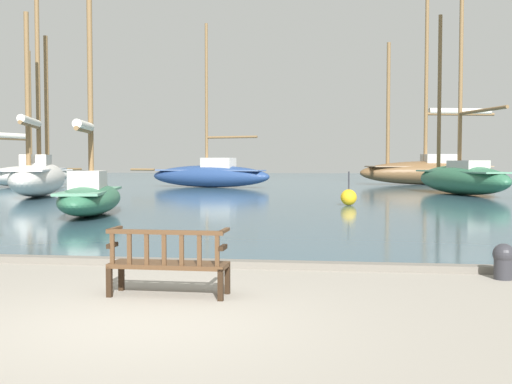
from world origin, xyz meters
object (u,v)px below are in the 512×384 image
Objects in this scene: sailboat_nearest_port at (461,176)px; channel_buoy at (349,197)px; sailboat_outer_starboard at (90,194)px; park_bench at (168,262)px; mooring_bollard at (504,260)px; sailboat_centre_channel at (429,168)px; sailboat_nearest_starboard at (29,174)px; sailboat_distant_harbor at (38,175)px; sailboat_outer_port at (210,174)px.

sailboat_nearest_port is 8.96× the size of channel_buoy.
sailboat_outer_starboard is 10.06m from channel_buoy.
mooring_bollard is at bearing 21.58° from park_bench.
sailboat_centre_channel is (14.38, 28.91, 0.55)m from sailboat_outer_starboard.
sailboat_centre_channel is at bearing 63.56° from sailboat_outer_starboard.
mooring_bollard is at bearing -41.92° from sailboat_outer_starboard.
park_bench is 17.25m from channel_buoy.
sailboat_nearest_starboard is 17.82× the size of mooring_bollard.
park_bench is 12.81m from sailboat_outer_starboard.
sailboat_centre_channel is 1.41× the size of sailboat_distant_harbor.
sailboat_distant_harbor is at bearing 131.57° from mooring_bollard.
sailboat_outer_port is at bearing 61.79° from sailboat_distant_harbor.
sailboat_outer_port is (-14.86, 7.06, -0.10)m from sailboat_nearest_port.
sailboat_nearest_starboard is 7.44× the size of channel_buoy.
sailboat_outer_starboard is 25.73m from sailboat_nearest_starboard.
sailboat_nearest_port is 21.59m from sailboat_distant_harbor.
sailboat_outer_port reaches higher than sailboat_distant_harbor.
mooring_bollard is at bearing -98.42° from sailboat_nearest_port.
sailboat_centre_channel is 27.12× the size of mooring_bollard.
sailboat_nearest_port is at bearing 72.21° from park_bench.
park_bench is 0.15× the size of sailboat_outer_port.
mooring_bollard is at bearing -70.23° from sailboat_outer_port.
sailboat_outer_starboard is 13.59× the size of mooring_bollard.
sailboat_distant_harbor is 26.39m from mooring_bollard.
sailboat_outer_port is 16.63m from sailboat_centre_channel.
sailboat_outer_port is (-6.46, 33.25, 0.48)m from park_bench.
sailboat_distant_harbor reaches higher than mooring_bollard.
sailboat_centre_channel reaches higher than sailboat_distant_harbor.
sailboat_outer_starboard is at bearing -58.38° from sailboat_nearest_starboard.
sailboat_nearest_starboard is (-6.59, 11.70, -0.23)m from sailboat_distant_harbor.
channel_buoy is (8.33, 5.64, -0.34)m from sailboat_outer_starboard.
sailboat_outer_port is at bearing 109.77° from mooring_bollard.
sailboat_nearest_port is 0.79× the size of sailboat_centre_channel.
sailboat_nearest_starboard reaches higher than park_bench.
sailboat_nearest_port is at bearing 46.13° from sailboat_outer_starboard.
sailboat_nearest_port is (8.41, 26.20, 0.58)m from park_bench.
sailboat_centre_channel reaches higher than sailboat_outer_port.
sailboat_nearest_starboard is at bearing -165.90° from sailboat_centre_channel.
channel_buoy is (8.99, -16.19, -0.55)m from sailboat_outer_port.
sailboat_nearest_port reaches higher than channel_buoy.
sailboat_nearest_starboard is at bearing 143.28° from channel_buoy.
sailboat_nearest_port is 10.88m from channel_buoy.
channel_buoy is at bearing 34.09° from sailboat_outer_starboard.
sailboat_nearest_port is at bearing -14.46° from sailboat_nearest_starboard.
sailboat_distant_harbor is at bearing -138.68° from sailboat_centre_channel.
sailboat_outer_starboard is at bearing -116.44° from sailboat_centre_channel.
sailboat_outer_starboard is (-5.80, 11.42, 0.28)m from park_bench.
park_bench is at bearing -59.60° from sailboat_distant_harbor.
sailboat_centre_channel is at bearing 77.99° from park_bench.
sailboat_nearest_starboard is (-12.82, 0.08, -0.03)m from sailboat_outer_port.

